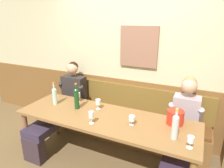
% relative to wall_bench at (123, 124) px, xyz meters
% --- Properties ---
extents(room_wall_back, '(6.80, 0.12, 2.80)m').
position_rel_wall_bench_xyz_m(room_wall_back, '(0.00, 0.26, 1.12)').
color(room_wall_back, '#C3BA96').
rests_on(room_wall_back, ground).
extents(wood_wainscot_panel, '(6.80, 0.03, 1.02)m').
position_rel_wall_bench_xyz_m(wood_wainscot_panel, '(0.00, 0.21, 0.23)').
color(wood_wainscot_panel, brown).
rests_on(wood_wainscot_panel, ground).
extents(wall_bench, '(2.75, 0.42, 0.94)m').
position_rel_wall_bench_xyz_m(wall_bench, '(0.00, 0.00, 0.00)').
color(wall_bench, brown).
rests_on(wall_bench, ground).
extents(dining_table, '(2.45, 0.79, 0.76)m').
position_rel_wall_bench_xyz_m(dining_table, '(0.00, -0.68, 0.40)').
color(dining_table, brown).
rests_on(dining_table, ground).
extents(person_right_seat, '(0.52, 1.23, 1.29)m').
position_rel_wall_bench_xyz_m(person_right_seat, '(-0.97, -0.36, 0.33)').
color(person_right_seat, '#33262E').
rests_on(person_right_seat, ground).
extents(person_center_left_seat, '(0.47, 1.24, 1.26)m').
position_rel_wall_bench_xyz_m(person_center_left_seat, '(0.97, -0.34, 0.35)').
color(person_center_left_seat, '#2F3736').
rests_on(person_center_left_seat, ground).
extents(ice_bucket, '(0.21, 0.21, 0.18)m').
position_rel_wall_bench_xyz_m(ice_bucket, '(0.88, -0.47, 0.57)').
color(ice_bucket, red).
rests_on(ice_bucket, dining_table).
extents(wine_bottle_clear_water, '(0.07, 0.07, 0.39)m').
position_rel_wall_bench_xyz_m(wine_bottle_clear_water, '(-0.48, -0.62, 0.65)').
color(wine_bottle_clear_water, '#16401A').
rests_on(wine_bottle_clear_water, dining_table).
extents(wine_bottle_amber_mid, '(0.07, 0.07, 0.35)m').
position_rel_wall_bench_xyz_m(wine_bottle_amber_mid, '(-0.87, -0.64, 0.62)').
color(wine_bottle_amber_mid, '#ADCCBC').
rests_on(wine_bottle_amber_mid, dining_table).
extents(wine_bottle_green_tall, '(0.07, 0.07, 0.36)m').
position_rel_wall_bench_xyz_m(wine_bottle_green_tall, '(0.92, -0.80, 0.64)').
color(wine_bottle_green_tall, '#B7C0C0').
rests_on(wine_bottle_green_tall, dining_table).
extents(wine_glass_center_rear, '(0.07, 0.07, 0.15)m').
position_rel_wall_bench_xyz_m(wine_glass_center_rear, '(-0.19, -0.51, 0.58)').
color(wine_glass_center_rear, silver).
rests_on(wine_glass_center_rear, dining_table).
extents(wine_glass_mid_right, '(0.07, 0.07, 0.13)m').
position_rel_wall_bench_xyz_m(wine_glass_mid_right, '(1.09, -0.90, 0.57)').
color(wine_glass_mid_right, silver).
rests_on(wine_glass_mid_right, dining_table).
extents(wine_glass_mid_left, '(0.06, 0.06, 0.16)m').
position_rel_wall_bench_xyz_m(wine_glass_mid_left, '(-0.07, -0.91, 0.60)').
color(wine_glass_mid_left, silver).
rests_on(wine_glass_mid_left, dining_table).
extents(wine_glass_near_bucket, '(0.08, 0.08, 0.15)m').
position_rel_wall_bench_xyz_m(wine_glass_near_bucket, '(-0.61, -0.42, 0.59)').
color(wine_glass_near_bucket, silver).
rests_on(wine_glass_near_bucket, dining_table).
extents(wine_glass_center_front, '(0.08, 0.08, 0.12)m').
position_rel_wall_bench_xyz_m(wine_glass_center_front, '(0.40, -0.73, 0.57)').
color(wine_glass_center_front, silver).
rests_on(wine_glass_center_front, dining_table).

